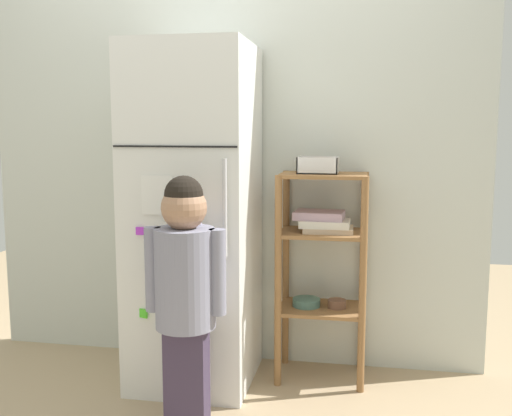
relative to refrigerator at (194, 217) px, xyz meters
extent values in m
plane|color=tan|center=(0.11, -0.02, -0.85)|extent=(6.00, 6.00, 0.00)
cube|color=silver|center=(0.11, 0.33, 0.25)|extent=(2.75, 0.03, 2.19)
cube|color=white|center=(0.00, 0.00, 0.00)|extent=(0.59, 0.59, 1.69)
cube|color=black|center=(0.00, -0.30, 0.36)|extent=(0.57, 0.01, 0.01)
cylinder|color=silver|center=(0.23, -0.32, 0.09)|extent=(0.02, 0.02, 0.43)
cube|color=white|center=(-0.08, -0.30, 0.14)|extent=(0.15, 0.01, 0.18)
cube|color=red|center=(0.18, -0.30, -0.32)|extent=(0.04, 0.01, 0.04)
cube|color=#BD38DF|center=(-0.17, -0.30, -0.02)|extent=(0.04, 0.01, 0.04)
cube|color=#4AD029|center=(-0.16, -0.30, -0.41)|extent=(0.04, 0.02, 0.04)
cube|color=#3C3047|center=(0.10, -0.49, -0.62)|extent=(0.18, 0.11, 0.45)
cylinder|color=gray|center=(0.10, -0.49, -0.19)|extent=(0.26, 0.26, 0.43)
sphere|color=gray|center=(0.10, -0.41, 0.02)|extent=(0.11, 0.11, 0.11)
sphere|color=#A87A5B|center=(0.10, -0.49, 0.11)|extent=(0.19, 0.19, 0.19)
sphere|color=black|center=(0.10, -0.49, 0.17)|extent=(0.16, 0.16, 0.16)
cylinder|color=gray|center=(-0.04, -0.49, -0.15)|extent=(0.07, 0.07, 0.36)
cylinder|color=gray|center=(0.24, -0.49, -0.15)|extent=(0.07, 0.07, 0.36)
cylinder|color=olive|center=(0.43, -0.01, -0.32)|extent=(0.04, 0.04, 1.06)
cylinder|color=olive|center=(0.84, -0.01, -0.32)|extent=(0.04, 0.04, 1.06)
cylinder|color=olive|center=(0.43, 0.28, -0.32)|extent=(0.04, 0.04, 1.06)
cylinder|color=olive|center=(0.84, 0.28, -0.32)|extent=(0.04, 0.04, 1.06)
cube|color=olive|center=(0.63, 0.13, 0.21)|extent=(0.43, 0.31, 0.02)
cube|color=olive|center=(0.63, 0.13, -0.09)|extent=(0.43, 0.31, 0.02)
cube|color=olive|center=(0.63, 0.13, -0.48)|extent=(0.43, 0.31, 0.02)
cube|color=#C6AD8E|center=(0.66, 0.12, -0.06)|extent=(0.25, 0.18, 0.03)
cube|color=silver|center=(0.65, 0.12, -0.03)|extent=(0.25, 0.18, 0.04)
cube|color=#B293A3|center=(0.61, 0.14, 0.01)|extent=(0.26, 0.19, 0.04)
cylinder|color=#4C7266|center=(0.56, 0.13, -0.45)|extent=(0.14, 0.14, 0.04)
cylinder|color=brown|center=(0.71, 0.13, -0.45)|extent=(0.09, 0.09, 0.04)
cube|color=white|center=(0.60, 0.15, 0.22)|extent=(0.20, 0.17, 0.01)
cube|color=white|center=(0.60, 0.07, 0.26)|extent=(0.20, 0.01, 0.08)
cube|color=white|center=(0.60, 0.23, 0.26)|extent=(0.20, 0.01, 0.08)
cube|color=white|center=(0.51, 0.15, 0.26)|extent=(0.01, 0.17, 0.08)
cube|color=white|center=(0.70, 0.15, 0.26)|extent=(0.01, 0.17, 0.08)
sphere|color=maroon|center=(0.57, 0.13, 0.26)|extent=(0.07, 0.07, 0.07)
sphere|color=orange|center=(0.63, 0.16, 0.26)|extent=(0.06, 0.06, 0.06)
camera|label=1|loc=(0.83, -2.80, 0.44)|focal=41.11mm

